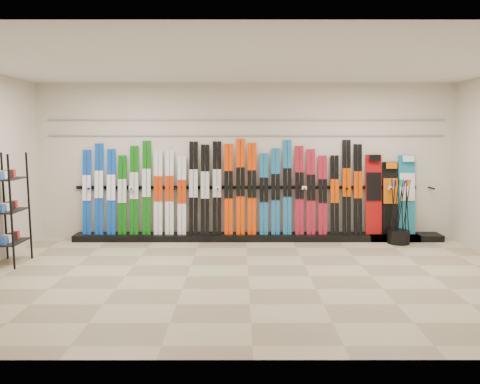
{
  "coord_description": "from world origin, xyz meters",
  "views": [
    {
      "loc": [
        -0.13,
        -6.54,
        2.07
      ],
      "look_at": [
        -0.12,
        1.0,
        1.1
      ],
      "focal_mm": 35.0,
      "sensor_mm": 36.0,
      "label": 1
    }
  ],
  "objects": [
    {
      "name": "ski_poles",
      "position": [
        2.85,
        1.98,
        0.61
      ],
      "size": [
        0.35,
        0.31,
        1.18
      ],
      "color": "black",
      "rests_on": "pole_bin"
    },
    {
      "name": "pole_bin",
      "position": [
        2.84,
        2.0,
        0.12
      ],
      "size": [
        0.41,
        0.41,
        0.25
      ],
      "primitive_type": "cylinder",
      "color": "black",
      "rests_on": "floor"
    },
    {
      "name": "back_wall",
      "position": [
        0.0,
        2.5,
        1.5
      ],
      "size": [
        8.0,
        0.0,
        8.0
      ],
      "primitive_type": "plane",
      "rotation": [
        1.57,
        0.0,
        0.0
      ],
      "color": "beige",
      "rests_on": "floor"
    },
    {
      "name": "skis",
      "position": [
        -0.44,
        2.35,
        0.96
      ],
      "size": [
        5.37,
        0.27,
        1.82
      ],
      "color": "#0C45B5",
      "rests_on": "ski_rack_base"
    },
    {
      "name": "slatwall_rail_1",
      "position": [
        0.0,
        2.48,
        2.3
      ],
      "size": [
        7.6,
        0.02,
        0.03
      ],
      "primitive_type": "cube",
      "color": "gray",
      "rests_on": "back_wall"
    },
    {
      "name": "accessory_rack",
      "position": [
        -3.75,
        0.66,
        0.87
      ],
      "size": [
        0.4,
        0.6,
        1.75
      ],
      "primitive_type": "cube",
      "color": "black",
      "rests_on": "floor"
    },
    {
      "name": "slatwall_rail_0",
      "position": [
        0.0,
        2.48,
        2.0
      ],
      "size": [
        7.6,
        0.02,
        0.03
      ],
      "primitive_type": "cube",
      "color": "gray",
      "rests_on": "back_wall"
    },
    {
      "name": "ceiling",
      "position": [
        0.0,
        0.0,
        3.0
      ],
      "size": [
        8.0,
        8.0,
        0.0
      ],
      "primitive_type": "plane",
      "rotation": [
        3.14,
        0.0,
        0.0
      ],
      "color": "silver",
      "rests_on": "back_wall"
    },
    {
      "name": "snowboards",
      "position": [
        2.77,
        2.35,
        0.86
      ],
      "size": [
        0.95,
        0.24,
        1.52
      ],
      "color": "#990C0C",
      "rests_on": "ski_rack_base"
    },
    {
      "name": "floor",
      "position": [
        0.0,
        0.0,
        0.0
      ],
      "size": [
        8.0,
        8.0,
        0.0
      ],
      "primitive_type": "plane",
      "color": "gray",
      "rests_on": "ground"
    },
    {
      "name": "ski_rack_base",
      "position": [
        0.22,
        2.28,
        0.06
      ],
      "size": [
        8.0,
        0.4,
        0.12
      ],
      "primitive_type": "cube",
      "color": "black",
      "rests_on": "floor"
    }
  ]
}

